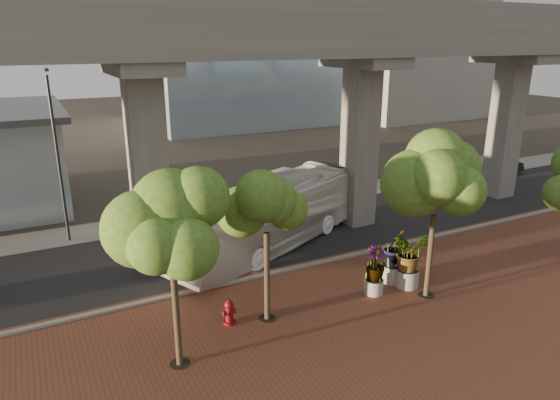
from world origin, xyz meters
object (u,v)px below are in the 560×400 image
parked_car (496,166)px  planter_front (409,254)px  transit_bus (269,215)px  fire_hydrant (229,312)px

parked_car → planter_front: (-19.20, -11.65, 0.80)m
transit_bus → planter_front: size_ratio=5.13×
parked_car → fire_hydrant: bearing=112.5°
transit_bus → parked_car: transit_bus is taller
transit_bus → parked_car: 23.19m
parked_car → planter_front: 22.47m
parked_car → planter_front: planter_front is taller
transit_bus → fire_hydrant: transit_bus is taller
parked_car → fire_hydrant: size_ratio=4.63×
transit_bus → fire_hydrant: 7.75m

